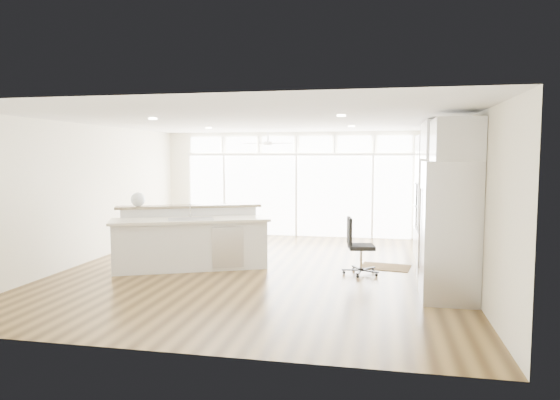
# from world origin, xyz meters

# --- Properties ---
(floor) EXTENTS (7.00, 8.00, 0.02)m
(floor) POSITION_xyz_m (0.00, 0.00, -0.01)
(floor) COLOR #432E14
(floor) RESTS_ON ground
(ceiling) EXTENTS (7.00, 8.00, 0.02)m
(ceiling) POSITION_xyz_m (0.00, 0.00, 2.70)
(ceiling) COLOR white
(ceiling) RESTS_ON wall_back
(wall_back) EXTENTS (7.00, 0.04, 2.70)m
(wall_back) POSITION_xyz_m (0.00, 4.00, 1.35)
(wall_back) COLOR white
(wall_back) RESTS_ON floor
(wall_front) EXTENTS (7.00, 0.04, 2.70)m
(wall_front) POSITION_xyz_m (0.00, -4.00, 1.35)
(wall_front) COLOR white
(wall_front) RESTS_ON floor
(wall_left) EXTENTS (0.04, 8.00, 2.70)m
(wall_left) POSITION_xyz_m (-3.50, 0.00, 1.35)
(wall_left) COLOR white
(wall_left) RESTS_ON floor
(wall_right) EXTENTS (0.04, 8.00, 2.70)m
(wall_right) POSITION_xyz_m (3.50, 0.00, 1.35)
(wall_right) COLOR white
(wall_right) RESTS_ON floor
(glass_wall) EXTENTS (5.80, 0.06, 2.08)m
(glass_wall) POSITION_xyz_m (0.00, 3.94, 1.05)
(glass_wall) COLOR white
(glass_wall) RESTS_ON wall_back
(transom_row) EXTENTS (5.90, 0.06, 0.40)m
(transom_row) POSITION_xyz_m (0.00, 3.94, 2.38)
(transom_row) COLOR white
(transom_row) RESTS_ON wall_back
(desk_window) EXTENTS (0.04, 0.85, 0.85)m
(desk_window) POSITION_xyz_m (3.46, 0.30, 1.55)
(desk_window) COLOR white
(desk_window) RESTS_ON wall_right
(ceiling_fan) EXTENTS (1.16, 1.16, 0.32)m
(ceiling_fan) POSITION_xyz_m (-0.50, 2.80, 2.48)
(ceiling_fan) COLOR white
(ceiling_fan) RESTS_ON ceiling
(recessed_lights) EXTENTS (3.40, 3.00, 0.02)m
(recessed_lights) POSITION_xyz_m (0.00, 0.20, 2.68)
(recessed_lights) COLOR white
(recessed_lights) RESTS_ON ceiling
(oven_cabinet) EXTENTS (0.64, 1.20, 2.50)m
(oven_cabinet) POSITION_xyz_m (3.17, 1.80, 1.25)
(oven_cabinet) COLOR white
(oven_cabinet) RESTS_ON floor
(desk_nook) EXTENTS (0.72, 1.30, 0.76)m
(desk_nook) POSITION_xyz_m (3.13, 0.30, 0.38)
(desk_nook) COLOR white
(desk_nook) RESTS_ON floor
(upper_cabinets) EXTENTS (0.64, 1.30, 0.64)m
(upper_cabinets) POSITION_xyz_m (3.17, 0.30, 2.35)
(upper_cabinets) COLOR white
(upper_cabinets) RESTS_ON wall_right
(refrigerator) EXTENTS (0.76, 0.90, 2.00)m
(refrigerator) POSITION_xyz_m (3.11, -1.35, 1.00)
(refrigerator) COLOR #B6B7BB
(refrigerator) RESTS_ON floor
(fridge_cabinet) EXTENTS (0.64, 0.90, 0.60)m
(fridge_cabinet) POSITION_xyz_m (3.17, -1.35, 2.30)
(fridge_cabinet) COLOR white
(fridge_cabinet) RESTS_ON wall_right
(framed_photos) EXTENTS (0.06, 0.22, 0.80)m
(framed_photos) POSITION_xyz_m (3.46, 0.92, 1.40)
(framed_photos) COLOR black
(framed_photos) RESTS_ON wall_right
(kitchen_island) EXTENTS (3.05, 2.13, 1.14)m
(kitchen_island) POSITION_xyz_m (-1.28, -0.20, 0.57)
(kitchen_island) COLOR white
(kitchen_island) RESTS_ON floor
(rug) EXTENTS (0.99, 0.78, 0.01)m
(rug) POSITION_xyz_m (2.24, 0.62, 0.01)
(rug) COLOR #352311
(rug) RESTS_ON floor
(office_chair) EXTENTS (0.59, 0.56, 0.99)m
(office_chair) POSITION_xyz_m (1.82, -0.02, 0.50)
(office_chair) COLOR black
(office_chair) RESTS_ON floor
(fishbowl) EXTENTS (0.35, 0.35, 0.26)m
(fishbowl) POSITION_xyz_m (-2.31, -0.21, 1.27)
(fishbowl) COLOR silver
(fishbowl) RESTS_ON kitchen_island
(monitor) EXTENTS (0.12, 0.46, 0.38)m
(monitor) POSITION_xyz_m (3.05, 0.30, 0.95)
(monitor) COLOR black
(monitor) RESTS_ON desk_nook
(keyboard) EXTENTS (0.18, 0.36, 0.02)m
(keyboard) POSITION_xyz_m (2.88, 0.30, 0.77)
(keyboard) COLOR silver
(keyboard) RESTS_ON desk_nook
(potted_plant) EXTENTS (0.27, 0.30, 0.22)m
(potted_plant) POSITION_xyz_m (3.17, 1.80, 2.61)
(potted_plant) COLOR #315323
(potted_plant) RESTS_ON oven_cabinet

